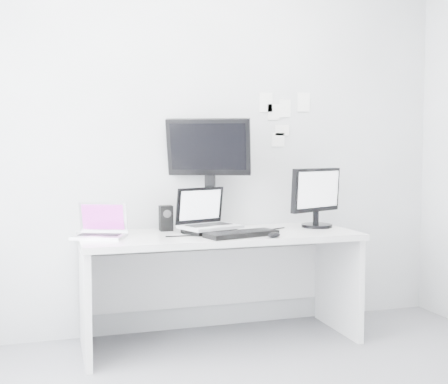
{
  "coord_description": "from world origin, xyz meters",
  "views": [
    {
      "loc": [
        -1.06,
        -2.28,
        1.26
      ],
      "look_at": [
        0.02,
        1.23,
        1.0
      ],
      "focal_mm": 45.41,
      "sensor_mm": 36.0,
      "label": 1
    }
  ],
  "objects": [
    {
      "name": "back_wall",
      "position": [
        0.0,
        1.6,
        1.35
      ],
      "size": [
        3.6,
        0.0,
        3.6
      ],
      "primitive_type": "plane",
      "rotation": [
        1.57,
        0.0,
        0.0
      ],
      "color": "silver",
      "rests_on": "ground"
    },
    {
      "name": "desk",
      "position": [
        0.0,
        1.25,
        0.36
      ],
      "size": [
        1.8,
        0.7,
        0.73
      ],
      "primitive_type": "cube",
      "color": "silver",
      "rests_on": "ground"
    },
    {
      "name": "macbook",
      "position": [
        -0.78,
        1.25,
        0.84
      ],
      "size": [
        0.37,
        0.33,
        0.23
      ],
      "primitive_type": "cube",
      "rotation": [
        0.0,
        0.0,
        -0.39
      ],
      "color": "silver",
      "rests_on": "desk"
    },
    {
      "name": "speaker",
      "position": [
        -0.32,
        1.46,
        0.82
      ],
      "size": [
        0.1,
        0.1,
        0.17
      ],
      "primitive_type": "cube",
      "rotation": [
        0.0,
        0.0,
        0.2
      ],
      "color": "black",
      "rests_on": "desk"
    },
    {
      "name": "dell_laptop",
      "position": [
        -0.06,
        1.27,
        0.88
      ],
      "size": [
        0.44,
        0.39,
        0.3
      ],
      "primitive_type": "cube",
      "rotation": [
        0.0,
        0.0,
        0.35
      ],
      "color": "#B5B7BD",
      "rests_on": "desk"
    },
    {
      "name": "rear_monitor",
      "position": [
        -0.01,
        1.48,
        1.12
      ],
      "size": [
        0.61,
        0.43,
        0.78
      ],
      "primitive_type": "cube",
      "rotation": [
        0.0,
        0.0,
        -0.43
      ],
      "color": "black",
      "rests_on": "desk"
    },
    {
      "name": "samsung_monitor",
      "position": [
        0.73,
        1.32,
        0.95
      ],
      "size": [
        0.52,
        0.39,
        0.43
      ],
      "primitive_type": "cube",
      "rotation": [
        0.0,
        0.0,
        0.43
      ],
      "color": "black",
      "rests_on": "desk"
    },
    {
      "name": "keyboard",
      "position": [
        0.08,
        1.06,
        0.75
      ],
      "size": [
        0.5,
        0.28,
        0.03
      ],
      "primitive_type": "cube",
      "rotation": [
        0.0,
        0.0,
        0.25
      ],
      "color": "black",
      "rests_on": "desk"
    },
    {
      "name": "mouse",
      "position": [
        0.26,
        0.95,
        0.75
      ],
      "size": [
        0.12,
        0.1,
        0.03
      ],
      "primitive_type": "ellipsoid",
      "rotation": [
        0.0,
        0.0,
        0.43
      ],
      "color": "black",
      "rests_on": "desk"
    },
    {
      "name": "wall_note_0",
      "position": [
        0.45,
        1.59,
        1.62
      ],
      "size": [
        0.1,
        0.0,
        0.14
      ],
      "primitive_type": "cube",
      "color": "white",
      "rests_on": "back_wall"
    },
    {
      "name": "wall_note_1",
      "position": [
        0.6,
        1.59,
        1.58
      ],
      "size": [
        0.09,
        0.0,
        0.13
      ],
      "primitive_type": "cube",
      "color": "white",
      "rests_on": "back_wall"
    },
    {
      "name": "wall_note_2",
      "position": [
        0.75,
        1.59,
        1.63
      ],
      "size": [
        0.1,
        0.0,
        0.14
      ],
      "primitive_type": "cube",
      "color": "white",
      "rests_on": "back_wall"
    },
    {
      "name": "wall_note_3",
      "position": [
        0.58,
        1.59,
        1.42
      ],
      "size": [
        0.11,
        0.0,
        0.08
      ],
      "primitive_type": "cube",
      "color": "white",
      "rests_on": "back_wall"
    },
    {
      "name": "wall_note_4",
      "position": [
        0.55,
        1.59,
        1.35
      ],
      "size": [
        0.1,
        0.0,
        0.1
      ],
      "primitive_type": "cube",
      "color": "white",
      "rests_on": "back_wall"
    },
    {
      "name": "wall_note_5",
      "position": [
        0.51,
        1.59,
        1.55
      ],
      "size": [
        0.09,
        0.0,
        0.11
      ],
      "primitive_type": "cube",
      "color": "white",
      "rests_on": "back_wall"
    }
  ]
}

